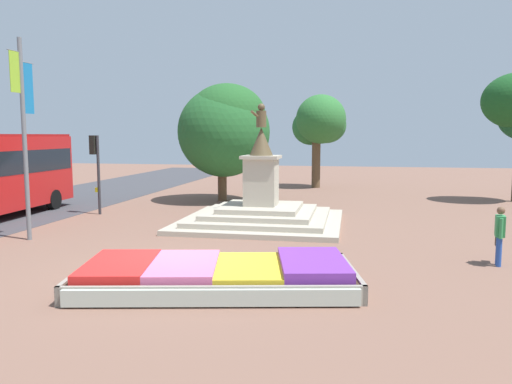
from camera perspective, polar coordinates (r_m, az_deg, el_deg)
The scene contains 8 objects.
ground_plane at distance 12.51m, azimuth -8.97°, elevation -9.16°, with size 86.80×86.80×0.00m, color brown.
flower_planter at distance 11.28m, azimuth -4.45°, elevation -9.45°, with size 6.59×4.02×0.61m.
statue_monument at distance 18.97m, azimuth 0.60°, elevation -1.82°, with size 6.00×6.00×4.53m.
traffic_light_far_corner at distance 22.19m, azimuth -17.83°, elevation 3.51°, with size 0.42×0.30×3.35m.
banner_pole at distance 17.46m, azimuth -24.97°, elevation 6.38°, with size 0.14×1.13×6.37m.
pedestrian_with_handbag at distance 14.32m, azimuth 26.08°, elevation -4.23°, with size 0.28×0.73×1.55m.
park_tree_behind_statue at distance 32.36m, azimuth 7.30°, elevation 7.84°, with size 3.50×3.55×5.92m.
park_tree_far_right at distance 25.41m, azimuth -3.34°, elevation 7.46°, with size 4.61×4.94×5.92m.
Camera 1 is at (4.13, -11.32, 3.36)m, focal length 35.00 mm.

